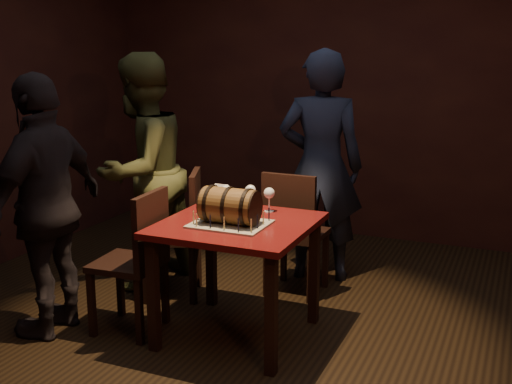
{
  "coord_description": "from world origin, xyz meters",
  "views": [
    {
      "loc": [
        1.51,
        -3.39,
        1.83
      ],
      "look_at": [
        0.03,
        0.05,
        0.95
      ],
      "focal_mm": 45.0,
      "sensor_mm": 36.0,
      "label": 1
    }
  ],
  "objects_px": {
    "barrel_cake": "(230,206)",
    "pint_of_ale": "(232,201)",
    "wine_glass_mid": "(250,191)",
    "chair_left_front": "(138,254)",
    "chair_back": "(293,227)",
    "person_back": "(321,166)",
    "person_left_rear": "(142,172)",
    "chair_left_rear": "(182,227)",
    "wine_glass_right": "(269,194)",
    "wine_glass_left": "(226,192)",
    "pub_table": "(237,239)",
    "person_left_front": "(47,206)"
  },
  "relations": [
    {
      "from": "wine_glass_right",
      "to": "chair_back",
      "type": "height_order",
      "value": "chair_back"
    },
    {
      "from": "wine_glass_mid",
      "to": "chair_left_rear",
      "type": "xyz_separation_m",
      "value": [
        -0.59,
        0.12,
        -0.34
      ]
    },
    {
      "from": "wine_glass_right",
      "to": "chair_left_front",
      "type": "distance_m",
      "value": 0.92
    },
    {
      "from": "barrel_cake",
      "to": "person_left_front",
      "type": "distance_m",
      "value": 1.16
    },
    {
      "from": "chair_back",
      "to": "person_back",
      "type": "xyz_separation_m",
      "value": [
        0.06,
        0.45,
        0.37
      ]
    },
    {
      "from": "person_left_rear",
      "to": "person_left_front",
      "type": "xyz_separation_m",
      "value": [
        -0.08,
        -0.95,
        -0.05
      ]
    },
    {
      "from": "chair_left_rear",
      "to": "wine_glass_right",
      "type": "bearing_deg",
      "value": -11.2
    },
    {
      "from": "wine_glass_left",
      "to": "person_back",
      "type": "xyz_separation_m",
      "value": [
        0.35,
        0.95,
        0.03
      ]
    },
    {
      "from": "pint_of_ale",
      "to": "chair_left_front",
      "type": "distance_m",
      "value": 0.68
    },
    {
      "from": "pub_table",
      "to": "person_back",
      "type": "height_order",
      "value": "person_back"
    },
    {
      "from": "pint_of_ale",
      "to": "chair_left_rear",
      "type": "distance_m",
      "value": 0.65
    },
    {
      "from": "wine_glass_mid",
      "to": "chair_left_front",
      "type": "bearing_deg",
      "value": -135.86
    },
    {
      "from": "pub_table",
      "to": "chair_left_front",
      "type": "bearing_deg",
      "value": -162.19
    },
    {
      "from": "person_back",
      "to": "pub_table",
      "type": "bearing_deg",
      "value": 69.86
    },
    {
      "from": "wine_glass_right",
      "to": "pint_of_ale",
      "type": "distance_m",
      "value": 0.25
    },
    {
      "from": "wine_glass_left",
      "to": "chair_left_rear",
      "type": "distance_m",
      "value": 0.6
    },
    {
      "from": "chair_back",
      "to": "person_left_front",
      "type": "xyz_separation_m",
      "value": [
        -1.22,
        -1.16,
        0.31
      ]
    },
    {
      "from": "person_left_rear",
      "to": "person_left_front",
      "type": "bearing_deg",
      "value": 1.09
    },
    {
      "from": "barrel_cake",
      "to": "pub_table",
      "type": "bearing_deg",
      "value": 80.14
    },
    {
      "from": "wine_glass_right",
      "to": "person_left_rear",
      "type": "distance_m",
      "value": 1.16
    },
    {
      "from": "chair_left_front",
      "to": "wine_glass_mid",
      "type": "bearing_deg",
      "value": 44.14
    },
    {
      "from": "chair_back",
      "to": "person_back",
      "type": "distance_m",
      "value": 0.59
    },
    {
      "from": "chair_back",
      "to": "chair_left_front",
      "type": "bearing_deg",
      "value": -125.87
    },
    {
      "from": "chair_left_front",
      "to": "chair_back",
      "type": "bearing_deg",
      "value": 54.13
    },
    {
      "from": "chair_left_front",
      "to": "pint_of_ale",
      "type": "bearing_deg",
      "value": 40.22
    },
    {
      "from": "wine_glass_left",
      "to": "chair_left_rear",
      "type": "xyz_separation_m",
      "value": [
        -0.45,
        0.19,
        -0.35
      ]
    },
    {
      "from": "pint_of_ale",
      "to": "person_left_rear",
      "type": "bearing_deg",
      "value": 158.78
    },
    {
      "from": "wine_glass_mid",
      "to": "pint_of_ale",
      "type": "relative_size",
      "value": 1.07
    },
    {
      "from": "wine_glass_right",
      "to": "pint_of_ale",
      "type": "height_order",
      "value": "wine_glass_right"
    },
    {
      "from": "wine_glass_right",
      "to": "barrel_cake",
      "type": "bearing_deg",
      "value": -104.73
    },
    {
      "from": "chair_back",
      "to": "person_back",
      "type": "relative_size",
      "value": 0.52
    },
    {
      "from": "pint_of_ale",
      "to": "chair_left_rear",
      "type": "bearing_deg",
      "value": 154.21
    },
    {
      "from": "wine_glass_right",
      "to": "chair_left_rear",
      "type": "height_order",
      "value": "chair_left_rear"
    },
    {
      "from": "person_back",
      "to": "person_left_rear",
      "type": "distance_m",
      "value": 1.36
    },
    {
      "from": "wine_glass_mid",
      "to": "wine_glass_left",
      "type": "bearing_deg",
      "value": -153.76
    },
    {
      "from": "person_back",
      "to": "person_left_front",
      "type": "distance_m",
      "value": 2.05
    },
    {
      "from": "wine_glass_left",
      "to": "pint_of_ale",
      "type": "relative_size",
      "value": 1.07
    },
    {
      "from": "person_back",
      "to": "wine_glass_left",
      "type": "bearing_deg",
      "value": 56.75
    },
    {
      "from": "chair_back",
      "to": "chair_left_front",
      "type": "height_order",
      "value": "same"
    },
    {
      "from": "wine_glass_left",
      "to": "pub_table",
      "type": "bearing_deg",
      "value": -52.83
    },
    {
      "from": "wine_glass_right",
      "to": "person_back",
      "type": "distance_m",
      "value": 0.91
    },
    {
      "from": "chair_left_rear",
      "to": "person_back",
      "type": "bearing_deg",
      "value": 43.79
    },
    {
      "from": "chair_back",
      "to": "person_left_rear",
      "type": "relative_size",
      "value": 0.53
    },
    {
      "from": "person_left_front",
      "to": "person_back",
      "type": "bearing_deg",
      "value": 140.45
    },
    {
      "from": "chair_left_front",
      "to": "person_left_front",
      "type": "height_order",
      "value": "person_left_front"
    },
    {
      "from": "chair_left_rear",
      "to": "chair_left_front",
      "type": "relative_size",
      "value": 1.0
    },
    {
      "from": "pint_of_ale",
      "to": "person_back",
      "type": "bearing_deg",
      "value": 74.59
    },
    {
      "from": "pub_table",
      "to": "person_left_front",
      "type": "height_order",
      "value": "person_left_front"
    },
    {
      "from": "barrel_cake",
      "to": "pint_of_ale",
      "type": "distance_m",
      "value": 0.31
    },
    {
      "from": "wine_glass_left",
      "to": "person_back",
      "type": "relative_size",
      "value": 0.09
    }
  ]
}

